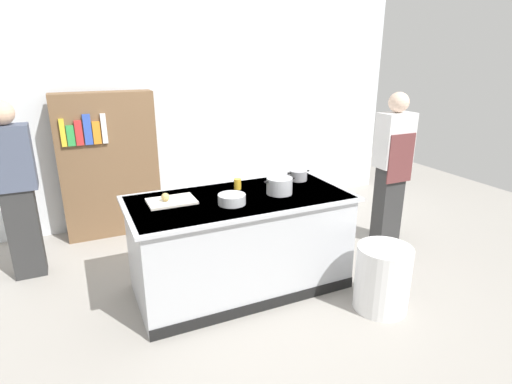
{
  "coord_description": "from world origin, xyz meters",
  "views": [
    {
      "loc": [
        -1.3,
        -3.18,
        2.11
      ],
      "look_at": [
        0.25,
        0.2,
        0.85
      ],
      "focal_mm": 28.85,
      "sensor_mm": 36.0,
      "label": 1
    }
  ],
  "objects_px": {
    "sauce_pan": "(298,175)",
    "juice_cup": "(238,184)",
    "stock_pot": "(279,186)",
    "person_guest": "(16,188)",
    "onion": "(165,197)",
    "person_chef": "(392,165)",
    "mixing_bowl": "(232,199)",
    "trash_bin": "(382,278)",
    "bookshelf": "(109,166)"
  },
  "relations": [
    {
      "from": "sauce_pan",
      "to": "juice_cup",
      "type": "relative_size",
      "value": 2.41
    },
    {
      "from": "stock_pot",
      "to": "person_guest",
      "type": "height_order",
      "value": "person_guest"
    },
    {
      "from": "onion",
      "to": "person_guest",
      "type": "relative_size",
      "value": 0.04
    },
    {
      "from": "onion",
      "to": "stock_pot",
      "type": "xyz_separation_m",
      "value": [
        1.0,
        -0.18,
        0.02
      ]
    },
    {
      "from": "onion",
      "to": "sauce_pan",
      "type": "distance_m",
      "value": 1.36
    },
    {
      "from": "person_chef",
      "to": "person_guest",
      "type": "bearing_deg",
      "value": 69.4
    },
    {
      "from": "mixing_bowl",
      "to": "trash_bin",
      "type": "distance_m",
      "value": 1.45
    },
    {
      "from": "onion",
      "to": "mixing_bowl",
      "type": "height_order",
      "value": "onion"
    },
    {
      "from": "stock_pot",
      "to": "sauce_pan",
      "type": "relative_size",
      "value": 1.25
    },
    {
      "from": "sauce_pan",
      "to": "trash_bin",
      "type": "relative_size",
      "value": 0.42
    },
    {
      "from": "person_guest",
      "to": "bookshelf",
      "type": "relative_size",
      "value": 1.01
    },
    {
      "from": "stock_pot",
      "to": "mixing_bowl",
      "type": "bearing_deg",
      "value": -171.48
    },
    {
      "from": "stock_pot",
      "to": "juice_cup",
      "type": "xyz_separation_m",
      "value": [
        -0.3,
        0.27,
        -0.02
      ]
    },
    {
      "from": "stock_pot",
      "to": "juice_cup",
      "type": "bearing_deg",
      "value": 137.28
    },
    {
      "from": "mixing_bowl",
      "to": "juice_cup",
      "type": "xyz_separation_m",
      "value": [
        0.19,
        0.35,
        0.01
      ]
    },
    {
      "from": "person_chef",
      "to": "bookshelf",
      "type": "xyz_separation_m",
      "value": [
        -2.87,
        1.56,
        -0.06
      ]
    },
    {
      "from": "person_guest",
      "to": "bookshelf",
      "type": "height_order",
      "value": "person_guest"
    },
    {
      "from": "mixing_bowl",
      "to": "person_chef",
      "type": "xyz_separation_m",
      "value": [
        2.08,
        0.37,
        -0.03
      ]
    },
    {
      "from": "person_guest",
      "to": "bookshelf",
      "type": "bearing_deg",
      "value": 147.96
    },
    {
      "from": "onion",
      "to": "mixing_bowl",
      "type": "bearing_deg",
      "value": -26.31
    },
    {
      "from": "person_chef",
      "to": "bookshelf",
      "type": "distance_m",
      "value": 3.27
    },
    {
      "from": "stock_pot",
      "to": "trash_bin",
      "type": "bearing_deg",
      "value": -51.71
    },
    {
      "from": "onion",
      "to": "sauce_pan",
      "type": "bearing_deg",
      "value": 4.65
    },
    {
      "from": "sauce_pan",
      "to": "juice_cup",
      "type": "height_order",
      "value": "same"
    },
    {
      "from": "stock_pot",
      "to": "person_chef",
      "type": "height_order",
      "value": "person_chef"
    },
    {
      "from": "trash_bin",
      "to": "sauce_pan",
      "type": "bearing_deg",
      "value": 102.88
    },
    {
      "from": "bookshelf",
      "to": "onion",
      "type": "bearing_deg",
      "value": -80.37
    },
    {
      "from": "onion",
      "to": "person_guest",
      "type": "distance_m",
      "value": 1.54
    },
    {
      "from": "person_guest",
      "to": "onion",
      "type": "bearing_deg",
      "value": 70.51
    },
    {
      "from": "stock_pot",
      "to": "juice_cup",
      "type": "distance_m",
      "value": 0.4
    },
    {
      "from": "person_guest",
      "to": "trash_bin",
      "type": "bearing_deg",
      "value": 75.28
    },
    {
      "from": "person_guest",
      "to": "sauce_pan",
      "type": "bearing_deg",
      "value": 91.07
    },
    {
      "from": "onion",
      "to": "juice_cup",
      "type": "height_order",
      "value": "juice_cup"
    },
    {
      "from": "sauce_pan",
      "to": "mixing_bowl",
      "type": "height_order",
      "value": "sauce_pan"
    },
    {
      "from": "juice_cup",
      "to": "sauce_pan",
      "type": "bearing_deg",
      "value": 1.06
    },
    {
      "from": "mixing_bowl",
      "to": "person_chef",
      "type": "height_order",
      "value": "person_chef"
    },
    {
      "from": "onion",
      "to": "bookshelf",
      "type": "distance_m",
      "value": 1.71
    },
    {
      "from": "bookshelf",
      "to": "mixing_bowl",
      "type": "bearing_deg",
      "value": -67.76
    },
    {
      "from": "bookshelf",
      "to": "person_chef",
      "type": "bearing_deg",
      "value": -28.6
    },
    {
      "from": "trash_bin",
      "to": "person_guest",
      "type": "distance_m",
      "value": 3.44
    },
    {
      "from": "person_chef",
      "to": "person_guest",
      "type": "distance_m",
      "value": 3.87
    },
    {
      "from": "person_guest",
      "to": "stock_pot",
      "type": "bearing_deg",
      "value": 82.03
    },
    {
      "from": "mixing_bowl",
      "to": "trash_bin",
      "type": "relative_size",
      "value": 0.41
    },
    {
      "from": "person_chef",
      "to": "sauce_pan",
      "type": "bearing_deg",
      "value": 82.53
    },
    {
      "from": "juice_cup",
      "to": "person_chef",
      "type": "height_order",
      "value": "person_chef"
    },
    {
      "from": "sauce_pan",
      "to": "person_chef",
      "type": "relative_size",
      "value": 0.14
    },
    {
      "from": "stock_pot",
      "to": "sauce_pan",
      "type": "distance_m",
      "value": 0.46
    },
    {
      "from": "stock_pot",
      "to": "trash_bin",
      "type": "relative_size",
      "value": 0.52
    },
    {
      "from": "stock_pot",
      "to": "juice_cup",
      "type": "height_order",
      "value": "stock_pot"
    },
    {
      "from": "bookshelf",
      "to": "person_guest",
      "type": "bearing_deg",
      "value": -141.73
    }
  ]
}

